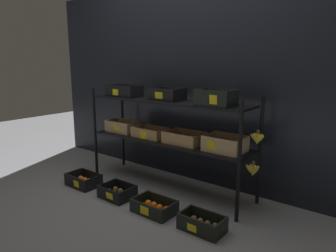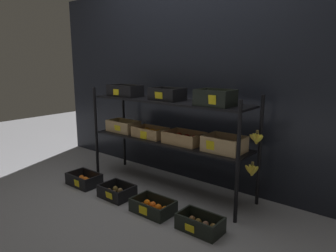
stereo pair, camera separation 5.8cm
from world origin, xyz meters
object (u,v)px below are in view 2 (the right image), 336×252
object	(u,v)px
crate_ground_center_tangerine	(153,208)
crate_ground_right_kiwi	(200,225)
crate_ground_tangerine	(84,181)
display_rack	(168,122)
crate_ground_kiwi	(117,192)

from	to	relation	value
crate_ground_center_tangerine	crate_ground_right_kiwi	bearing A→B (deg)	0.76
crate_ground_tangerine	crate_ground_center_tangerine	world-z (taller)	crate_ground_tangerine
display_rack	crate_ground_right_kiwi	bearing A→B (deg)	-34.27
display_rack	crate_ground_kiwi	bearing A→B (deg)	-116.52
crate_ground_tangerine	crate_ground_center_tangerine	xyz separation A→B (m)	(0.97, 0.00, -0.00)
display_rack	crate_ground_kiwi	xyz separation A→B (m)	(-0.24, -0.48, -0.65)
crate_ground_tangerine	crate_ground_kiwi	world-z (taller)	crate_ground_tangerine
crate_ground_center_tangerine	crate_ground_right_kiwi	xyz separation A→B (m)	(0.48, 0.01, 0.01)
crate_ground_center_tangerine	crate_ground_tangerine	bearing A→B (deg)	-179.85
crate_ground_kiwi	crate_ground_right_kiwi	distance (m)	0.95
crate_ground_tangerine	crate_ground_center_tangerine	size ratio (longest dim) A/B	0.96
crate_ground_right_kiwi	crate_ground_center_tangerine	bearing A→B (deg)	-179.24
crate_ground_tangerine	display_rack	bearing A→B (deg)	33.98
crate_ground_tangerine	crate_ground_center_tangerine	distance (m)	0.97
display_rack	crate_ground_tangerine	bearing A→B (deg)	-146.02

